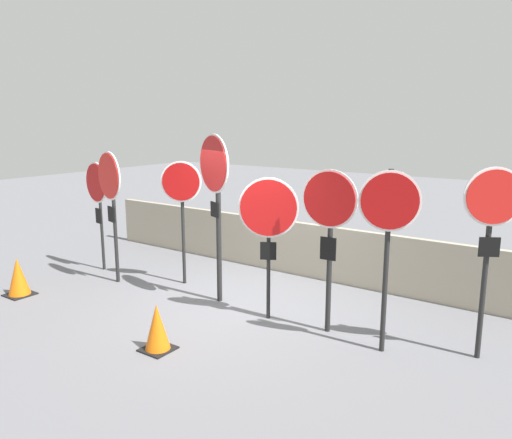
% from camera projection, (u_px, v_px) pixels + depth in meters
% --- Properties ---
extents(ground_plane, '(40.00, 40.00, 0.00)m').
position_uv_depth(ground_plane, '(242.00, 306.00, 8.09)').
color(ground_plane, slate).
extents(fence_back, '(10.06, 0.12, 1.03)m').
position_uv_depth(fence_back, '(304.00, 249.00, 9.58)').
color(fence_back, '#A89E89').
rests_on(fence_back, ground).
extents(stop_sign_0, '(0.79, 0.19, 2.17)m').
position_uv_depth(stop_sign_0, '(97.00, 191.00, 9.71)').
color(stop_sign_0, black).
rests_on(stop_sign_0, ground).
extents(stop_sign_1, '(0.85, 0.25, 2.42)m').
position_uv_depth(stop_sign_1, '(110.00, 188.00, 8.92)').
color(stop_sign_1, black).
rests_on(stop_sign_1, ground).
extents(stop_sign_2, '(0.64, 0.40, 2.26)m').
position_uv_depth(stop_sign_2, '(181.00, 193.00, 8.84)').
color(stop_sign_2, black).
rests_on(stop_sign_2, ground).
extents(stop_sign_3, '(0.87, 0.39, 2.76)m').
position_uv_depth(stop_sign_3, '(215.00, 184.00, 7.92)').
color(stop_sign_3, black).
rests_on(stop_sign_3, ground).
extents(stop_sign_4, '(0.79, 0.45, 2.16)m').
position_uv_depth(stop_sign_4, '(268.00, 216.00, 7.24)').
color(stop_sign_4, black).
rests_on(stop_sign_4, ground).
extents(stop_sign_5, '(0.80, 0.15, 2.33)m').
position_uv_depth(stop_sign_5, '(329.00, 218.00, 6.77)').
color(stop_sign_5, black).
rests_on(stop_sign_5, ground).
extents(stop_sign_6, '(0.71, 0.31, 2.38)m').
position_uv_depth(stop_sign_6, '(389.00, 220.00, 6.14)').
color(stop_sign_6, black).
rests_on(stop_sign_6, ground).
extents(stop_sign_7, '(0.62, 0.39, 2.44)m').
position_uv_depth(stop_sign_7, '(491.00, 221.00, 5.96)').
color(stop_sign_7, black).
rests_on(stop_sign_7, ground).
extents(traffic_cone_0, '(0.44, 0.44, 0.66)m').
position_uv_depth(traffic_cone_0, '(18.00, 277.00, 8.53)').
color(traffic_cone_0, black).
rests_on(traffic_cone_0, ground).
extents(traffic_cone_1, '(0.40, 0.40, 0.63)m').
position_uv_depth(traffic_cone_1, '(157.00, 328.00, 6.50)').
color(traffic_cone_1, black).
rests_on(traffic_cone_1, ground).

